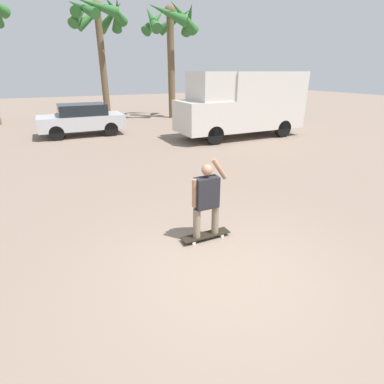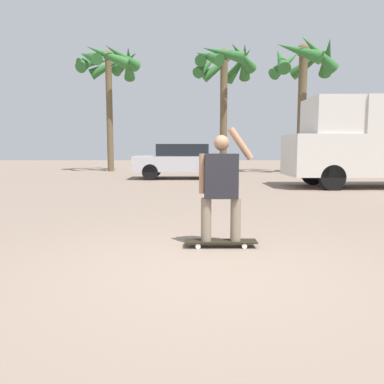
% 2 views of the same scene
% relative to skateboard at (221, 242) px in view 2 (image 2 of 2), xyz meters
% --- Properties ---
extents(ground_plane, '(80.00, 80.00, 0.00)m').
position_rel_skateboard_xyz_m(ground_plane, '(-0.24, -1.04, -0.07)').
color(ground_plane, gray).
extents(skateboard, '(0.98, 0.25, 0.08)m').
position_rel_skateboard_xyz_m(skateboard, '(0.00, 0.00, 0.00)').
color(skateboard, black).
rests_on(skateboard, ground_plane).
extents(person_skateboarder, '(0.72, 0.22, 1.53)m').
position_rel_skateboard_xyz_m(person_skateboarder, '(-0.00, -0.00, 0.81)').
color(person_skateboarder, gray).
rests_on(person_skateboarder, skateboard).
extents(camper_van, '(6.24, 2.15, 3.03)m').
position_rel_skateboard_xyz_m(camper_van, '(6.25, 7.91, 1.58)').
color(camper_van, black).
rests_on(camper_van, ground_plane).
extents(parked_car_silver, '(4.07, 1.90, 1.53)m').
position_rel_skateboard_xyz_m(parked_car_silver, '(-0.80, 11.75, 0.74)').
color(parked_car_silver, black).
rests_on(parked_car_silver, ground_plane).
extents(palm_tree_near_van, '(3.73, 3.92, 7.08)m').
position_rel_skateboard_xyz_m(palm_tree_near_van, '(5.66, 15.55, 5.62)').
color(palm_tree_near_van, brown).
rests_on(palm_tree_near_van, ground_plane).
extents(palm_tree_center_background, '(4.01, 3.86, 7.47)m').
position_rel_skateboard_xyz_m(palm_tree_center_background, '(1.61, 18.03, 6.12)').
color(palm_tree_center_background, brown).
rests_on(palm_tree_center_background, ground_plane).
extents(palm_tree_far_left, '(3.88, 3.82, 7.21)m').
position_rel_skateboard_xyz_m(palm_tree_far_left, '(-5.11, 17.41, 6.05)').
color(palm_tree_far_left, brown).
rests_on(palm_tree_far_left, ground_plane).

